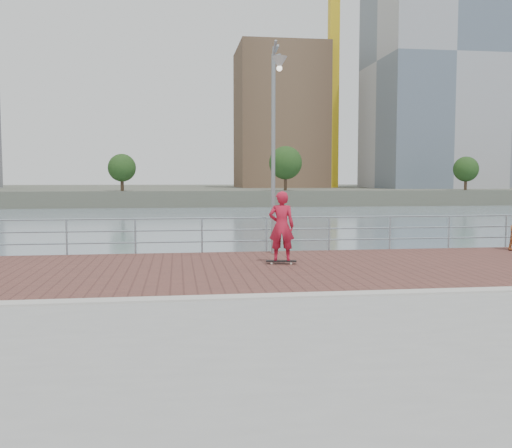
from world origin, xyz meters
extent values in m
plane|color=slate|center=(0.00, 0.00, -2.00)|extent=(400.00, 400.00, 0.00)
cube|color=brown|center=(0.00, 3.60, 0.01)|extent=(40.00, 6.80, 0.02)
cube|color=#B7B5AD|center=(0.00, 0.00, 0.03)|extent=(40.00, 0.40, 0.06)
cube|color=#4C5142|center=(0.00, 122.50, -0.75)|extent=(320.00, 95.00, 2.50)
cylinder|color=#8C9EA8|center=(-5.13, 7.00, 0.55)|extent=(0.06, 0.06, 1.10)
cylinder|color=#8C9EA8|center=(-3.08, 7.00, 0.55)|extent=(0.06, 0.06, 1.10)
cylinder|color=#8C9EA8|center=(-1.03, 7.00, 0.55)|extent=(0.06, 0.06, 1.10)
cylinder|color=#8C9EA8|center=(1.03, 7.00, 0.55)|extent=(0.06, 0.06, 1.10)
cylinder|color=#8C9EA8|center=(3.08, 7.00, 0.55)|extent=(0.06, 0.06, 1.10)
cylinder|color=#8C9EA8|center=(5.13, 7.00, 0.55)|extent=(0.06, 0.06, 1.10)
cylinder|color=#8C9EA8|center=(7.18, 7.00, 0.55)|extent=(0.06, 0.06, 1.10)
cylinder|color=#8C9EA8|center=(9.24, 7.00, 0.55)|extent=(0.06, 0.06, 1.10)
cylinder|color=#8C9EA8|center=(0.00, 7.00, 1.10)|extent=(39.00, 0.05, 0.05)
cylinder|color=#8C9EA8|center=(0.00, 7.00, 0.73)|extent=(39.00, 0.05, 0.05)
cylinder|color=#8C9EA8|center=(0.00, 7.00, 0.36)|extent=(39.00, 0.05, 0.05)
cylinder|color=gray|center=(1.16, 6.50, 3.05)|extent=(0.12, 0.12, 6.09)
cylinder|color=gray|center=(1.16, 5.99, 6.09)|extent=(0.07, 1.02, 0.07)
cone|color=#B2B2AD|center=(1.16, 5.48, 5.89)|extent=(0.45, 0.45, 0.36)
cube|color=black|center=(1.01, 4.26, 0.10)|extent=(0.85, 0.36, 0.03)
cylinder|color=beige|center=(0.74, 4.24, 0.05)|extent=(0.07, 0.05, 0.06)
cylinder|color=beige|center=(1.25, 4.14, 0.05)|extent=(0.07, 0.05, 0.06)
cylinder|color=beige|center=(0.77, 4.38, 0.05)|extent=(0.07, 0.05, 0.06)
cylinder|color=beige|center=(1.28, 4.28, 0.05)|extent=(0.07, 0.05, 0.06)
imported|color=#B61831|center=(1.01, 4.26, 1.05)|extent=(0.76, 0.58, 1.90)
cube|color=gold|center=(30.00, 104.00, 25.50)|extent=(2.00, 2.00, 50.00)
cube|color=brown|center=(20.00, 110.00, 15.18)|extent=(18.00, 18.00, 29.36)
cube|color=#9E9EA3|center=(48.00, 98.00, 25.21)|extent=(22.00, 22.00, 49.43)
cylinder|color=#473323|center=(-10.00, 77.00, 2.13)|extent=(0.50, 0.50, 3.25)
sphere|color=#193814|center=(-10.00, 77.00, 3.99)|extent=(4.18, 4.18, 4.18)
cylinder|color=#473323|center=(15.00, 77.00, 2.52)|extent=(0.50, 0.50, 4.04)
sphere|color=#193814|center=(15.00, 77.00, 4.83)|extent=(5.19, 5.19, 5.19)
cylinder|color=#473323|center=(45.00, 77.00, 2.09)|extent=(0.50, 0.50, 3.19)
sphere|color=#193814|center=(45.00, 77.00, 3.92)|extent=(4.10, 4.10, 4.10)
camera|label=1|loc=(-1.78, -10.87, 2.33)|focal=40.00mm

